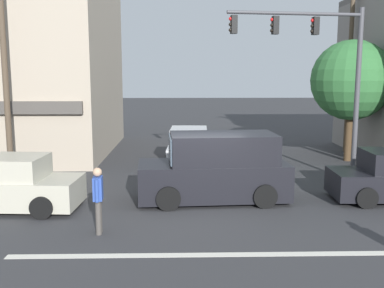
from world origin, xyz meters
name	(u,v)px	position (x,y,z in m)	size (l,w,h in m)	color
ground_plane	(204,208)	(0.00, 0.00, 0.00)	(120.00, 120.00, 0.00)	#333335
lane_marking_stripe	(212,255)	(0.00, -3.50, 0.00)	(9.00, 0.24, 0.01)	silver
street_tree	(351,80)	(6.89, 7.08, 3.63)	(3.56, 3.56, 5.42)	#4C3823
utility_pole_near_left	(5,66)	(-7.21, 4.20, 4.22)	(1.40, 0.22, 8.14)	brown
utility_pole_far_right	(349,67)	(7.71, 9.61, 4.24)	(1.40, 0.22, 8.18)	brown
traffic_light_mast	(324,63)	(4.32, 2.95, 4.30)	(4.86, 0.82, 6.20)	#47474C
sedan_crossing_leftbound	(189,148)	(-0.34, 6.56, 0.71)	(2.02, 4.17, 1.58)	silver
van_parked_curbside	(216,169)	(0.41, 0.76, 1.01)	(4.70, 2.26, 2.11)	black
sedan_crossing_center	(9,186)	(-5.68, -0.02, 0.71)	(4.20, 2.08, 1.58)	#B7B29E
pedestrian_mid_crossing	(98,196)	(-2.73, -2.08, 0.95)	(0.24, 0.57, 1.67)	#4C4742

